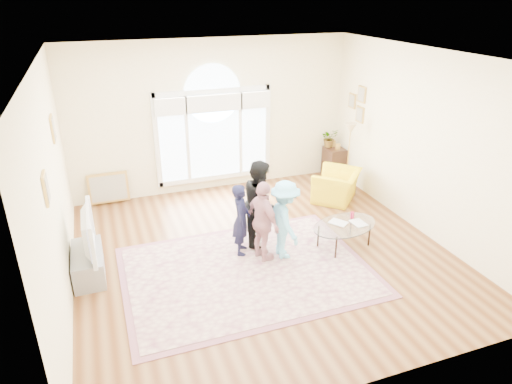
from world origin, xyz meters
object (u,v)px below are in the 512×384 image
object	(u,v)px
tv_console	(88,264)
coffee_table	(345,226)
armchair	(337,186)
area_rug	(247,271)
television	(83,232)

from	to	relation	value
tv_console	coffee_table	bearing A→B (deg)	-7.78
tv_console	armchair	distance (m)	5.10
tv_console	coffee_table	size ratio (longest dim) A/B	0.73
area_rug	television	size ratio (longest dim) A/B	3.09
area_rug	tv_console	bearing A→B (deg)	162.41
armchair	tv_console	bearing A→B (deg)	-33.02
tv_console	television	world-z (taller)	television
area_rug	tv_console	size ratio (longest dim) A/B	3.60
armchair	television	bearing A→B (deg)	-33.00
television	armchair	size ratio (longest dim) A/B	1.20
television	coffee_table	xyz separation A→B (m)	(4.13, -0.56, -0.35)
area_rug	coffee_table	size ratio (longest dim) A/B	2.64
tv_console	television	size ratio (longest dim) A/B	0.86
television	armchair	world-z (taller)	television
coffee_table	armchair	distance (m)	1.93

